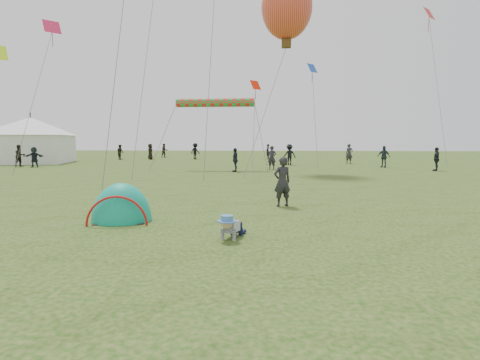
# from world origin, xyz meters

# --- Properties ---
(ground) EXTENTS (140.00, 140.00, 0.00)m
(ground) POSITION_xyz_m (0.00, 0.00, 0.00)
(ground) COLOR #123D07
(crawling_toddler) EXTENTS (0.70, 0.84, 0.56)m
(crawling_toddler) POSITION_xyz_m (0.91, 0.12, 0.28)
(crawling_toddler) COLOR black
(crawling_toddler) RESTS_ON ground
(popup_tent) EXTENTS (1.73, 1.51, 1.99)m
(popup_tent) POSITION_xyz_m (-2.11, 1.66, 0.00)
(popup_tent) COLOR #009A9E
(popup_tent) RESTS_ON ground
(standing_adult) EXTENTS (0.68, 0.58, 1.58)m
(standing_adult) POSITION_xyz_m (2.13, 4.18, 0.79)
(standing_adult) COLOR #242428
(standing_adult) RESTS_ON ground
(event_marquee) EXTENTS (8.07, 8.07, 4.55)m
(event_marquee) POSITION_xyz_m (-20.43, 25.74, 2.27)
(event_marquee) COLOR white
(event_marquee) RESTS_ON ground
(crowd_person_0) EXTENTS (0.48, 0.66, 1.69)m
(crowd_person_0) POSITION_xyz_m (1.49, 35.19, 0.85)
(crowd_person_0) COLOR black
(crowd_person_0) RESTS_ON ground
(crowd_person_1) EXTENTS (0.96, 1.05, 1.75)m
(crowd_person_1) POSITION_xyz_m (-18.27, 20.86, 0.88)
(crowd_person_1) COLOR black
(crowd_person_1) RESTS_ON ground
(crowd_person_2) EXTENTS (0.67, 1.03, 1.64)m
(crowd_person_2) POSITION_xyz_m (13.15, 19.02, 0.82)
(crowd_person_2) COLOR black
(crowd_person_2) RESTS_ON ground
(crowd_person_3) EXTENTS (1.34, 1.10, 1.80)m
(crowd_person_3) POSITION_xyz_m (-6.61, 33.82, 0.90)
(crowd_person_3) COLOR black
(crowd_person_3) RESTS_ON ground
(crowd_person_4) EXTENTS (0.84, 1.00, 1.74)m
(crowd_person_4) POSITION_xyz_m (-11.46, 32.84, 0.87)
(crowd_person_4) COLOR black
(crowd_person_4) RESTS_ON ground
(crowd_person_5) EXTENTS (1.54, 0.75, 1.60)m
(crowd_person_5) POSITION_xyz_m (-16.77, 20.40, 0.80)
(crowd_person_5) COLOR black
(crowd_person_5) RESTS_ON ground
(crowd_person_6) EXTENTS (0.71, 0.55, 1.71)m
(crowd_person_6) POSITION_xyz_m (1.88, 19.48, 0.85)
(crowd_person_6) COLOR #262430
(crowd_person_6) RESTS_ON ground
(crowd_person_7) EXTENTS (1.06, 1.03, 1.71)m
(crowd_person_7) POSITION_xyz_m (-11.28, 37.83, 0.86)
(crowd_person_7) COLOR #302623
(crowd_person_7) RESTS_ON ground
(crowd_person_8) EXTENTS (0.53, 0.99, 1.60)m
(crowd_person_8) POSITION_xyz_m (-0.58, 17.20, 0.80)
(crowd_person_8) COLOR #1C2330
(crowd_person_8) RESTS_ON ground
(crowd_person_9) EXTENTS (1.30, 0.98, 1.78)m
(crowd_person_9) POSITION_xyz_m (3.41, 24.63, 0.89)
(crowd_person_9) COLOR black
(crowd_person_9) RESTS_ON ground
(crowd_person_11) EXTENTS (1.56, 1.42, 1.73)m
(crowd_person_11) POSITION_xyz_m (-20.71, 30.89, 0.87)
(crowd_person_11) COLOR #1A232C
(crowd_person_11) RESTS_ON ground
(crowd_person_12) EXTENTS (0.71, 0.52, 1.79)m
(crowd_person_12) POSITION_xyz_m (8.87, 26.75, 0.90)
(crowd_person_12) COLOR #2F2F34
(crowd_person_12) RESTS_ON ground
(crowd_person_13) EXTENTS (1.02, 1.01, 1.66)m
(crowd_person_13) POSITION_xyz_m (-14.73, 32.49, 0.83)
(crowd_person_13) COLOR black
(crowd_person_13) RESTS_ON ground
(crowd_person_14) EXTENTS (1.01, 0.95, 1.68)m
(crowd_person_14) POSITION_xyz_m (10.59, 22.28, 0.84)
(crowd_person_14) COLOR #28383F
(crowd_person_14) RESTS_ON ground
(balloon_kite) EXTENTS (3.33, 3.33, 4.67)m
(balloon_kite) POSITION_xyz_m (2.76, 18.03, 10.56)
(balloon_kite) COLOR orange
(rainbow_tube_kite) EXTENTS (5.62, 0.64, 0.64)m
(rainbow_tube_kite) POSITION_xyz_m (-2.21, 19.33, 4.80)
(rainbow_tube_kite) COLOR red
(diamond_kite_0) EXTENTS (1.34, 1.34, 1.09)m
(diamond_kite_0) POSITION_xyz_m (15.58, 27.67, 13.19)
(diamond_kite_0) COLOR red
(diamond_kite_4) EXTENTS (0.92, 0.92, 0.75)m
(diamond_kite_4) POSITION_xyz_m (5.10, 23.71, 7.92)
(diamond_kite_4) COLOR blue
(diamond_kite_6) EXTENTS (1.19, 1.19, 0.97)m
(diamond_kite_6) POSITION_xyz_m (-13.68, 18.54, 10.08)
(diamond_kite_6) COLOR #DF1B4C
(diamond_kite_7) EXTENTS (0.88, 0.88, 0.72)m
(diamond_kite_7) POSITION_xyz_m (0.60, 21.41, 6.30)
(diamond_kite_7) COLOR #FE2003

